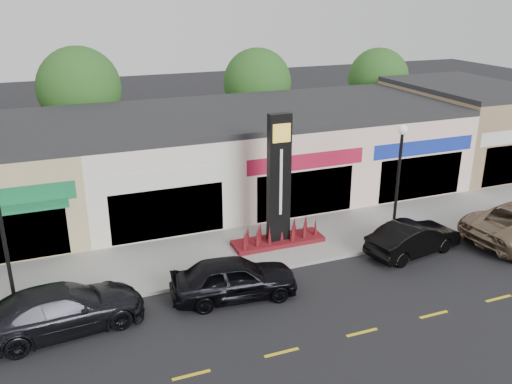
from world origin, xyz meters
TOP-DOWN VIEW (x-y plane):
  - ground at (0.00, 0.00)m, footprint 120.00×120.00m
  - sidewalk at (0.00, 4.35)m, footprint 52.00×4.30m
  - curb at (0.00, 2.10)m, footprint 52.00×0.20m
  - shop_beige at (-8.50, 11.46)m, footprint 7.00×10.85m
  - shop_cream at (-1.50, 11.47)m, footprint 7.00×10.01m
  - shop_pink_w at (5.50, 11.47)m, footprint 7.00×10.01m
  - shop_pink_e at (12.50, 11.47)m, footprint 7.00×10.01m
  - shop_tan at (19.50, 11.48)m, footprint 7.00×10.01m
  - tree_rear_west at (-4.00, 19.50)m, footprint 5.20×5.20m
  - tree_rear_mid at (8.00, 19.50)m, footprint 4.80×4.80m
  - tree_rear_east at (18.00, 19.50)m, footprint 4.60×4.60m
  - lamp_west_near at (-8.00, 2.50)m, footprint 0.44×0.44m
  - lamp_east_near at (8.00, 2.50)m, footprint 0.44×0.44m
  - pylon_sign at (3.00, 4.20)m, footprint 4.20×1.30m
  - car_dark_sedan at (-6.45, 0.92)m, footprint 2.87×5.74m
  - car_black_sedan at (-0.31, 0.77)m, footprint 2.41×4.95m
  - car_black_conv at (8.25, 1.33)m, footprint 2.31×4.68m

SIDE VIEW (x-z plane):
  - ground at x=0.00m, z-range 0.00..0.00m
  - sidewalk at x=0.00m, z-range 0.00..0.15m
  - curb at x=0.00m, z-range 0.00..0.15m
  - car_black_conv at x=8.25m, z-range 0.00..1.48m
  - car_dark_sedan at x=-6.45m, z-range 0.00..1.60m
  - car_black_sedan at x=-0.31m, z-range 0.00..1.63m
  - pylon_sign at x=3.00m, z-range -0.73..5.27m
  - shop_cream at x=-1.50m, z-range 0.00..4.80m
  - shop_pink_w at x=5.50m, z-range 0.00..4.80m
  - shop_pink_e at x=12.50m, z-range 0.00..4.80m
  - shop_beige at x=-8.50m, z-range 0.00..4.80m
  - shop_tan at x=19.50m, z-range 0.00..5.30m
  - lamp_west_near at x=-8.00m, z-range 0.74..6.21m
  - lamp_east_near at x=8.00m, z-range 0.74..6.21m
  - tree_rear_east at x=18.00m, z-range 1.16..8.10m
  - tree_rear_mid at x=8.00m, z-range 1.24..8.53m
  - tree_rear_west at x=-4.00m, z-range 1.30..9.13m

